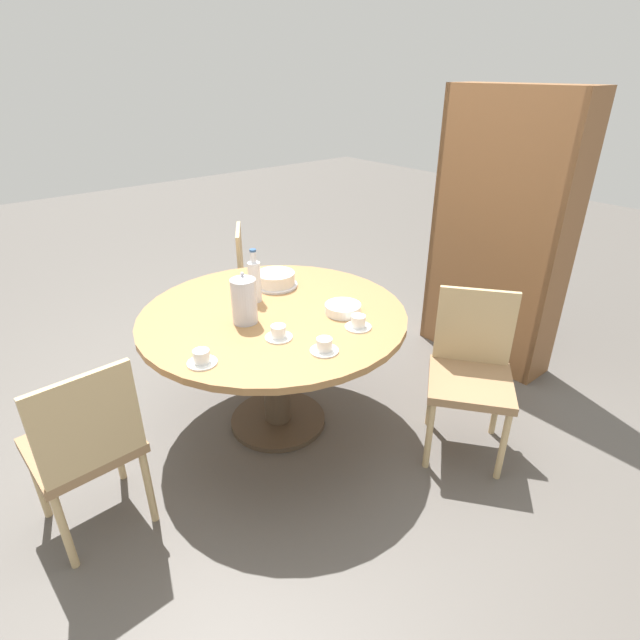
{
  "coord_description": "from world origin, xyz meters",
  "views": [
    {
      "loc": [
        1.98,
        -1.33,
        1.88
      ],
      "look_at": [
        0.0,
        0.32,
        0.57
      ],
      "focal_mm": 28.0,
      "sensor_mm": 36.0,
      "label": 1
    }
  ],
  "objects_px": {
    "chair_b": "(261,281)",
    "cup_b": "(202,358)",
    "cup_c": "(358,323)",
    "cup_a": "(324,346)",
    "coffee_pot": "(244,299)",
    "water_bottle": "(255,280)",
    "chair_a": "(471,370)",
    "cake_main": "(276,280)",
    "cup_d": "(279,333)",
    "chair_c": "(85,445)",
    "bookshelf": "(499,236)"
  },
  "relations": [
    {
      "from": "chair_a",
      "to": "cup_b",
      "type": "bearing_deg",
      "value": -152.55
    },
    {
      "from": "cup_b",
      "to": "bookshelf",
      "type": "bearing_deg",
      "value": 87.7
    },
    {
      "from": "chair_b",
      "to": "cup_c",
      "type": "relative_size",
      "value": 6.62
    },
    {
      "from": "bookshelf",
      "to": "coffee_pot",
      "type": "relative_size",
      "value": 6.64
    },
    {
      "from": "chair_c",
      "to": "cup_c",
      "type": "xyz_separation_m",
      "value": [
        0.31,
        1.27,
        0.28
      ]
    },
    {
      "from": "chair_c",
      "to": "water_bottle",
      "type": "bearing_deg",
      "value": -167.23
    },
    {
      "from": "cup_c",
      "to": "cup_a",
      "type": "bearing_deg",
      "value": -76.19
    },
    {
      "from": "chair_a",
      "to": "chair_b",
      "type": "distance_m",
      "value": 1.72
    },
    {
      "from": "cup_b",
      "to": "cup_d",
      "type": "bearing_deg",
      "value": 85.96
    },
    {
      "from": "cake_main",
      "to": "cup_b",
      "type": "bearing_deg",
      "value": -56.34
    },
    {
      "from": "chair_a",
      "to": "coffee_pot",
      "type": "xyz_separation_m",
      "value": [
        -0.8,
        -0.85,
        0.37
      ]
    },
    {
      "from": "cup_a",
      "to": "cup_d",
      "type": "xyz_separation_m",
      "value": [
        -0.24,
        -0.09,
        0.0
      ]
    },
    {
      "from": "cup_a",
      "to": "cup_d",
      "type": "bearing_deg",
      "value": -160.0
    },
    {
      "from": "cake_main",
      "to": "cup_c",
      "type": "xyz_separation_m",
      "value": [
        0.69,
        0.01,
        -0.01
      ]
    },
    {
      "from": "coffee_pot",
      "to": "water_bottle",
      "type": "bearing_deg",
      "value": 134.89
    },
    {
      "from": "bookshelf",
      "to": "cup_b",
      "type": "relative_size",
      "value": 13.62
    },
    {
      "from": "chair_b",
      "to": "cup_a",
      "type": "height_order",
      "value": "chair_b"
    },
    {
      "from": "bookshelf",
      "to": "coffee_pot",
      "type": "xyz_separation_m",
      "value": [
        -0.31,
        -1.77,
        -0.05
      ]
    },
    {
      "from": "water_bottle",
      "to": "cup_d",
      "type": "bearing_deg",
      "value": -19.65
    },
    {
      "from": "water_bottle",
      "to": "chair_b",
      "type": "bearing_deg",
      "value": 145.35
    },
    {
      "from": "chair_b",
      "to": "cup_b",
      "type": "distance_m",
      "value": 1.57
    },
    {
      "from": "chair_c",
      "to": "bookshelf",
      "type": "distance_m",
      "value": 2.68
    },
    {
      "from": "coffee_pot",
      "to": "cake_main",
      "type": "distance_m",
      "value": 0.48
    },
    {
      "from": "chair_c",
      "to": "chair_a",
      "type": "bearing_deg",
      "value": 155.68
    },
    {
      "from": "cup_a",
      "to": "cake_main",
      "type": "bearing_deg",
      "value": 160.3
    },
    {
      "from": "bookshelf",
      "to": "cup_a",
      "type": "bearing_deg",
      "value": 96.14
    },
    {
      "from": "chair_b",
      "to": "cup_d",
      "type": "distance_m",
      "value": 1.36
    },
    {
      "from": "bookshelf",
      "to": "cup_c",
      "type": "distance_m",
      "value": 1.39
    },
    {
      "from": "chair_a",
      "to": "cup_b",
      "type": "xyz_separation_m",
      "value": [
        -0.58,
        -1.21,
        0.28
      ]
    },
    {
      "from": "chair_b",
      "to": "water_bottle",
      "type": "height_order",
      "value": "water_bottle"
    },
    {
      "from": "cup_a",
      "to": "water_bottle",
      "type": "bearing_deg",
      "value": 174.2
    },
    {
      "from": "cup_a",
      "to": "cup_c",
      "type": "xyz_separation_m",
      "value": [
        -0.07,
        0.28,
        0.0
      ]
    },
    {
      "from": "coffee_pot",
      "to": "cup_a",
      "type": "relative_size",
      "value": 2.05
    },
    {
      "from": "coffee_pot",
      "to": "cake_main",
      "type": "height_order",
      "value": "coffee_pot"
    },
    {
      "from": "cup_c",
      "to": "bookshelf",
      "type": "bearing_deg",
      "value": 94.54
    },
    {
      "from": "water_bottle",
      "to": "cup_b",
      "type": "relative_size",
      "value": 2.26
    },
    {
      "from": "chair_b",
      "to": "cup_d",
      "type": "xyz_separation_m",
      "value": [
        1.16,
        -0.66,
        0.28
      ]
    },
    {
      "from": "water_bottle",
      "to": "cup_a",
      "type": "relative_size",
      "value": 2.26
    },
    {
      "from": "chair_a",
      "to": "cup_c",
      "type": "xyz_separation_m",
      "value": [
        -0.38,
        -0.46,
        0.28
      ]
    },
    {
      "from": "chair_a",
      "to": "coffee_pot",
      "type": "height_order",
      "value": "coffee_pot"
    },
    {
      "from": "chair_a",
      "to": "coffee_pot",
      "type": "bearing_deg",
      "value": -170.27
    },
    {
      "from": "chair_a",
      "to": "cup_a",
      "type": "relative_size",
      "value": 6.62
    },
    {
      "from": "cake_main",
      "to": "cup_b",
      "type": "height_order",
      "value": "cake_main"
    },
    {
      "from": "chair_a",
      "to": "water_bottle",
      "type": "xyz_separation_m",
      "value": [
        -0.98,
        -0.67,
        0.37
      ]
    },
    {
      "from": "chair_a",
      "to": "cake_main",
      "type": "height_order",
      "value": "chair_a"
    },
    {
      "from": "cake_main",
      "to": "cup_b",
      "type": "xyz_separation_m",
      "value": [
        0.5,
        -0.75,
        -0.01
      ]
    },
    {
      "from": "coffee_pot",
      "to": "cup_a",
      "type": "distance_m",
      "value": 0.51
    },
    {
      "from": "cup_b",
      "to": "cup_d",
      "type": "distance_m",
      "value": 0.39
    },
    {
      "from": "chair_b",
      "to": "chair_c",
      "type": "height_order",
      "value": "same"
    },
    {
      "from": "bookshelf",
      "to": "water_bottle",
      "type": "height_order",
      "value": "bookshelf"
    }
  ]
}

